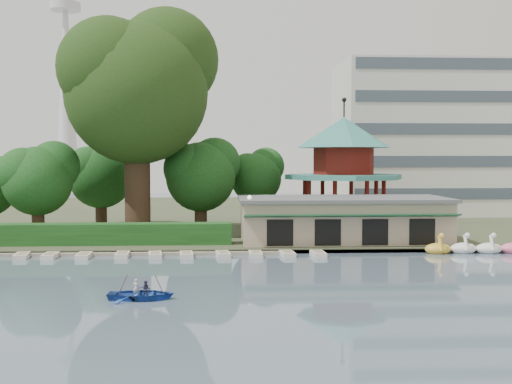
{
  "coord_description": "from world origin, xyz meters",
  "views": [
    {
      "loc": [
        -0.89,
        -34.76,
        7.77
      ],
      "look_at": [
        2.0,
        18.0,
        5.0
      ],
      "focal_mm": 45.0,
      "sensor_mm": 36.0,
      "label": 1
    }
  ],
  "objects": [
    {
      "name": "moored_rowboats",
      "position": [
        -10.03,
        15.75,
        0.18
      ],
      "size": [
        35.01,
        2.75,
        0.36
      ],
      "color": "silver",
      "rests_on": "ground"
    },
    {
      "name": "rowboat_with_passengers",
      "position": [
        -5.31,
        0.53,
        0.53
      ],
      "size": [
        5.22,
        3.81,
        2.01
      ],
      "color": "#234AA3",
      "rests_on": "ground"
    },
    {
      "name": "small_trees",
      "position": [
        -13.33,
        31.45,
        6.12
      ],
      "size": [
        39.38,
        16.87,
        9.58
      ],
      "color": "#3A281C",
      "rests_on": "shore"
    },
    {
      "name": "embankment",
      "position": [
        0.0,
        17.3,
        0.15
      ],
      "size": [
        220.0,
        0.6,
        0.3
      ],
      "primitive_type": "cube",
      "color": "gray",
      "rests_on": "ground"
    },
    {
      "name": "broadcast_tower",
      "position": [
        -42.0,
        140.0,
        33.98
      ],
      "size": [
        8.0,
        8.0,
        96.0
      ],
      "color": "silver",
      "rests_on": "ground"
    },
    {
      "name": "lamp_post",
      "position": [
        1.5,
        19.0,
        3.34
      ],
      "size": [
        0.36,
        0.36,
        4.28
      ],
      "color": "black",
      "rests_on": "shore"
    },
    {
      "name": "ground_plane",
      "position": [
        0.0,
        0.0,
        0.0
      ],
      "size": [
        220.0,
        220.0,
        0.0
      ],
      "primitive_type": "plane",
      "color": "slate",
      "rests_on": "ground"
    },
    {
      "name": "shore",
      "position": [
        0.0,
        52.0,
        0.2
      ],
      "size": [
        220.0,
        70.0,
        0.4
      ],
      "primitive_type": "cube",
      "color": "#424930",
      "rests_on": "ground"
    },
    {
      "name": "dock",
      "position": [
        -12.0,
        17.2,
        0.12
      ],
      "size": [
        34.0,
        1.6,
        0.24
      ],
      "primitive_type": "cube",
      "color": "gray",
      "rests_on": "ground"
    },
    {
      "name": "boathouse",
      "position": [
        10.0,
        21.97,
        2.37
      ],
      "size": [
        18.6,
        9.39,
        3.9
      ],
      "color": "tan",
      "rests_on": "shore"
    },
    {
      "name": "office_building",
      "position": [
        32.67,
        49.0,
        9.73
      ],
      "size": [
        38.0,
        18.0,
        20.0
      ],
      "color": "silver",
      "rests_on": "shore"
    },
    {
      "name": "hedge",
      "position": [
        -15.0,
        20.5,
        1.3
      ],
      "size": [
        30.0,
        2.0,
        1.8
      ],
      "primitive_type": "cube",
      "color": "#1D501C",
      "rests_on": "shore"
    },
    {
      "name": "big_tree",
      "position": [
        -8.81,
        28.22,
        15.2
      ],
      "size": [
        15.14,
        14.11,
        22.35
      ],
      "color": "#3A281C",
      "rests_on": "shore"
    },
    {
      "name": "pavilion",
      "position": [
        12.0,
        32.0,
        7.48
      ],
      "size": [
        12.4,
        12.4,
        13.5
      ],
      "color": "tan",
      "rests_on": "shore"
    }
  ]
}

